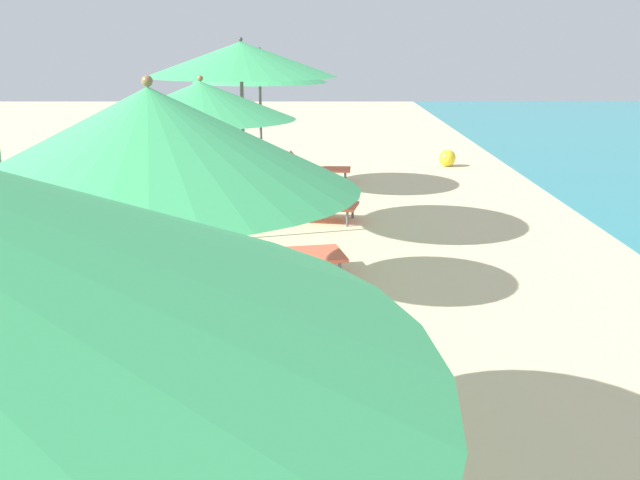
# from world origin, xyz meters

# --- Properties ---
(umbrella_fourth) EXTENTS (2.27, 2.27, 2.58)m
(umbrella_fourth) POSITION_xyz_m (-0.07, 9.50, 2.23)
(umbrella_fourth) COLOR olive
(umbrella_fourth) RESTS_ON ground
(lounger_fourth_shoreside) EXTENTS (1.54, 0.73, 0.65)m
(lounger_fourth_shoreside) POSITION_xyz_m (0.71, 10.79, 0.28)
(lounger_fourth_shoreside) COLOR yellow
(lounger_fourth_shoreside) RESTS_ON ground
(umbrella_fifth) EXTENTS (1.93, 1.93, 2.41)m
(umbrella_fifth) POSITION_xyz_m (-0.36, 13.15, 2.15)
(umbrella_fifth) COLOR olive
(umbrella_fifth) RESTS_ON ground
(lounger_fifth_shoreside) EXTENTS (1.48, 0.96, 0.52)m
(lounger_fifth_shoreside) POSITION_xyz_m (0.42, 14.10, 0.28)
(lounger_fifth_shoreside) COLOR #D8593F
(lounger_fifth_shoreside) RESTS_ON ground
(umbrella_sixth) EXTENTS (2.60, 2.60, 2.79)m
(umbrella_sixth) POSITION_xyz_m (-0.22, 15.84, 2.49)
(umbrella_sixth) COLOR #4C4C51
(umbrella_sixth) RESTS_ON ground
(lounger_sixth_shoreside) EXTENTS (1.45, 0.90, 0.55)m
(lounger_sixth_shoreside) POSITION_xyz_m (0.72, 16.93, 0.29)
(lounger_sixth_shoreside) COLOR #D8593F
(lounger_sixth_shoreside) RESTS_ON ground
(umbrella_farthest) EXTENTS (2.42, 2.42, 2.62)m
(umbrella_farthest) POSITION_xyz_m (-0.24, 19.27, 2.28)
(umbrella_farthest) COLOR #4C4C51
(umbrella_farthest) RESTS_ON ground
(lounger_farthest_shoreside) EXTENTS (1.27, 0.63, 0.59)m
(lounger_farthest_shoreside) POSITION_xyz_m (0.79, 20.23, 0.30)
(lounger_farthest_shoreside) COLOR #D8593F
(lounger_farthest_shoreside) RESTS_ON ground
(beach_ball) EXTENTS (0.37, 0.37, 0.37)m
(beach_ball) POSITION_xyz_m (3.69, 22.09, 0.19)
(beach_ball) COLOR yellow
(beach_ball) RESTS_ON ground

